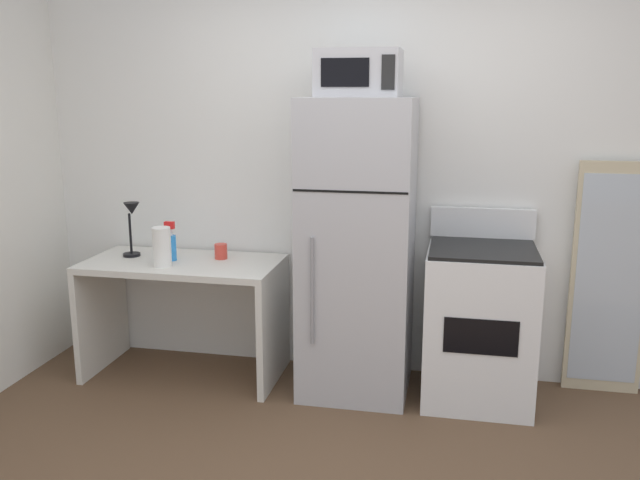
{
  "coord_description": "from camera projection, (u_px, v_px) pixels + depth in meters",
  "views": [
    {
      "loc": [
        0.52,
        -2.48,
        1.79
      ],
      "look_at": [
        -0.23,
        1.1,
        0.97
      ],
      "focal_mm": 37.59,
      "sensor_mm": 36.0,
      "label": 1
    }
  ],
  "objects": [
    {
      "name": "wall_back_white",
      "position": [
        375.0,
        171.0,
        4.2
      ],
      "size": [
        5.0,
        0.1,
        2.6
      ],
      "primitive_type": "cube",
      "color": "white",
      "rests_on": "ground"
    },
    {
      "name": "leaning_mirror",
      "position": [
        609.0,
        280.0,
        3.95
      ],
      "size": [
        0.44,
        0.03,
        1.4
      ],
      "color": "#C6B793",
      "rests_on": "ground"
    },
    {
      "name": "paper_towel_roll",
      "position": [
        162.0,
        247.0,
        4.03
      ],
      "size": [
        0.11,
        0.11,
        0.24
      ],
      "primitive_type": "cylinder",
      "color": "white",
      "rests_on": "desk"
    },
    {
      "name": "oven_range",
      "position": [
        479.0,
        323.0,
        3.9
      ],
      "size": [
        0.62,
        0.61,
        1.1
      ],
      "color": "white",
      "rests_on": "ground"
    },
    {
      "name": "microwave",
      "position": [
        359.0,
        73.0,
        3.7
      ],
      "size": [
        0.46,
        0.35,
        0.26
      ],
      "color": "#B7B7BC",
      "rests_on": "refrigerator"
    },
    {
      "name": "spray_bottle",
      "position": [
        171.0,
        245.0,
        4.18
      ],
      "size": [
        0.06,
        0.06,
        0.25
      ],
      "color": "#2D8CEA",
      "rests_on": "desk"
    },
    {
      "name": "desk",
      "position": [
        184.0,
        295.0,
        4.23
      ],
      "size": [
        1.21,
        0.63,
        0.75
      ],
      "color": "silver",
      "rests_on": "ground"
    },
    {
      "name": "coffee_mug",
      "position": [
        221.0,
        251.0,
        4.23
      ],
      "size": [
        0.08,
        0.08,
        0.09
      ],
      "primitive_type": "cylinder",
      "color": "#D83F33",
      "rests_on": "desk"
    },
    {
      "name": "desk_lamp",
      "position": [
        132.0,
        220.0,
        4.24
      ],
      "size": [
        0.14,
        0.12,
        0.35
      ],
      "color": "black",
      "rests_on": "desk"
    },
    {
      "name": "refrigerator",
      "position": [
        357.0,
        249.0,
        3.95
      ],
      "size": [
        0.64,
        0.64,
        1.76
      ],
      "color": "#B7B7BC",
      "rests_on": "ground"
    }
  ]
}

